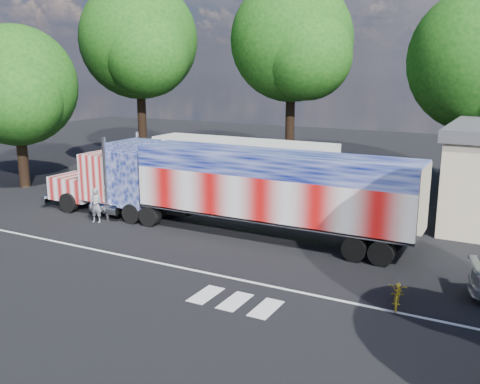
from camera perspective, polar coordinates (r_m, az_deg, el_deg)
The scene contains 9 objects.
ground at distance 24.79m, azimuth -3.30°, elevation -5.66°, with size 100.00×100.00×0.00m, color black.
lane_markings at distance 20.95m, azimuth -4.72°, elevation -9.27°, with size 30.00×2.67×0.01m.
semi_truck at distance 26.30m, azimuth -1.68°, elevation 0.66°, with size 21.00×3.32×4.48m.
coach_bus at distance 34.12m, azimuth 0.19°, elevation 2.73°, with size 12.17×2.83×3.54m.
woman at distance 29.12m, azimuth -15.12°, elevation -1.38°, with size 0.67×0.44×1.83m, color slate.
bicycle at distance 19.35m, azimuth 16.51°, elevation -10.30°, with size 0.60×1.73×0.91m, color gold.
tree_w_a at distance 38.85m, azimuth -22.70°, elevation 10.35°, with size 8.35×7.95×10.80m.
tree_nw_a at distance 44.61m, azimuth -10.63°, elevation 15.60°, with size 9.77×9.31×14.82m.
tree_n_mid at distance 41.37m, azimuth 5.70°, elevation 15.72°, with size 9.57×9.11×14.55m.
Camera 1 is at (12.36, -19.97, 7.94)m, focal length 40.00 mm.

